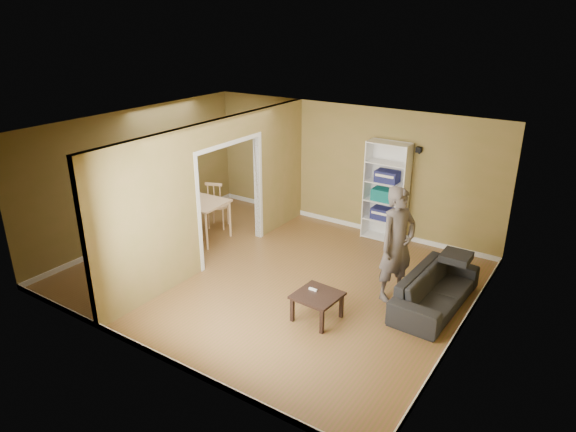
% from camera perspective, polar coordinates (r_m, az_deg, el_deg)
% --- Properties ---
extents(room_shell, '(6.50, 6.50, 6.50)m').
position_cam_1_polar(room_shell, '(8.53, -1.86, 1.11)').
color(room_shell, brown).
rests_on(room_shell, ground).
extents(partition, '(0.22, 5.50, 2.60)m').
position_cam_1_polar(partition, '(9.24, -7.95, 2.54)').
color(partition, olive).
rests_on(partition, ground).
extents(wall_speaker, '(0.10, 0.10, 0.10)m').
position_cam_1_polar(wall_speaker, '(10.01, 14.34, 7.15)').
color(wall_speaker, black).
rests_on(wall_speaker, room_shell).
extents(sofa, '(2.00, 0.93, 0.75)m').
position_cam_1_polar(sofa, '(8.34, 16.16, -7.32)').
color(sofa, '#2C2C35').
rests_on(sofa, ground).
extents(person, '(0.98, 0.90, 2.20)m').
position_cam_1_polar(person, '(8.11, 12.11, -2.06)').
color(person, slate).
rests_on(person, ground).
extents(bookshelf, '(0.84, 0.37, 2.00)m').
position_cam_1_polar(bookshelf, '(10.36, 10.96, 2.73)').
color(bookshelf, white).
rests_on(bookshelf, ground).
extents(paper_box_navy_a, '(0.44, 0.29, 0.23)m').
position_cam_1_polar(paper_box_navy_a, '(10.49, 10.49, 0.28)').
color(paper_box_navy_a, navy).
rests_on(paper_box_navy_a, bookshelf).
extents(paper_box_teal, '(0.46, 0.30, 0.24)m').
position_cam_1_polar(paper_box_teal, '(10.35, 10.64, 2.33)').
color(paper_box_teal, '#145F56').
rests_on(paper_box_teal, bookshelf).
extents(paper_box_navy_b, '(0.44, 0.29, 0.23)m').
position_cam_1_polar(paper_box_navy_b, '(10.22, 10.97, 4.35)').
color(paper_box_navy_b, navy).
rests_on(paper_box_navy_b, bookshelf).
extents(coffee_table, '(0.63, 0.63, 0.42)m').
position_cam_1_polar(coffee_table, '(7.71, 3.27, -9.10)').
color(coffee_table, '#372119').
rests_on(coffee_table, ground).
extents(game_controller, '(0.13, 0.04, 0.03)m').
position_cam_1_polar(game_controller, '(7.77, 2.79, -8.15)').
color(game_controller, white).
rests_on(game_controller, coffee_table).
extents(dining_table, '(1.28, 0.85, 0.80)m').
position_cam_1_polar(dining_table, '(10.47, -10.33, 1.34)').
color(dining_table, tan).
rests_on(dining_table, ground).
extents(chair_left, '(0.53, 0.53, 0.97)m').
position_cam_1_polar(chair_left, '(11.04, -13.01, 0.90)').
color(chair_left, '#D9B274').
rests_on(chair_left, ground).
extents(chair_near, '(0.59, 0.59, 1.02)m').
position_cam_1_polar(chair_near, '(10.10, -11.96, -0.83)').
color(chair_near, tan).
rests_on(chair_near, ground).
extents(chair_far, '(0.62, 0.62, 1.05)m').
position_cam_1_polar(chair_far, '(10.98, -7.83, 1.37)').
color(chair_far, '#D6B86F').
rests_on(chair_far, ground).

